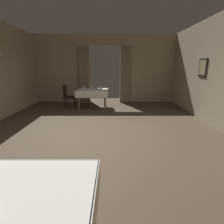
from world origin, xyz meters
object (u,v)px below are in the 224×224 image
object	(u,v)px
dining_table_mid	(93,92)
glass_mid_c	(92,88)
dining_table_near	(2,205)
plate_mid_d	(97,90)
glass_mid_b	(102,88)
chair_mid_left	(69,95)
flower_vase_mid	(84,87)

from	to	relation	value
dining_table_mid	glass_mid_c	bearing A→B (deg)	111.78
dining_table_near	plate_mid_d	world-z (taller)	plate_mid_d
dining_table_near	glass_mid_b	size ratio (longest dim) A/B	13.29
dining_table_near	plate_mid_d	distance (m)	5.34
glass_mid_c	plate_mid_d	world-z (taller)	glass_mid_c
chair_mid_left	glass_mid_b	bearing A→B (deg)	1.19
flower_vase_mid	plate_mid_d	bearing A→B (deg)	-18.39
glass_mid_c	flower_vase_mid	bearing A→B (deg)	-124.42
glass_mid_b	plate_mid_d	size ratio (longest dim) A/B	0.44
dining_table_near	plate_mid_d	bearing A→B (deg)	87.62
glass_mid_c	glass_mid_b	bearing A→B (deg)	-15.42
dining_table_mid	flower_vase_mid	size ratio (longest dim) A/B	6.43
flower_vase_mid	glass_mid_c	xyz separation A→B (m)	(0.24, 0.35, -0.06)
chair_mid_left	glass_mid_c	bearing A→B (deg)	8.86
dining_table_near	dining_table_mid	bearing A→B (deg)	89.68
plate_mid_d	dining_table_mid	bearing A→B (deg)	120.65
chair_mid_left	glass_mid_c	distance (m)	0.97
glass_mid_b	plate_mid_d	distance (m)	0.43
dining_table_near	dining_table_mid	world-z (taller)	same
glass_mid_c	plate_mid_d	distance (m)	0.58
dining_table_mid	chair_mid_left	xyz separation A→B (m)	(-0.99, 0.05, -0.14)
glass_mid_c	chair_mid_left	bearing A→B (deg)	-171.14
plate_mid_d	glass_mid_c	bearing A→B (deg)	117.45
glass_mid_c	plate_mid_d	xyz separation A→B (m)	(0.27, -0.52, -0.04)
chair_mid_left	dining_table_mid	bearing A→B (deg)	-3.06
dining_table_mid	flower_vase_mid	world-z (taller)	flower_vase_mid
dining_table_near	chair_mid_left	xyz separation A→B (m)	(-0.96, 5.70, -0.14)
dining_table_near	glass_mid_c	world-z (taller)	glass_mid_c
dining_table_mid	chair_mid_left	bearing A→B (deg)	176.94
dining_table_near	glass_mid_b	bearing A→B (deg)	86.31
plate_mid_d	chair_mid_left	bearing A→B (deg)	162.46
dining_table_near	plate_mid_d	xyz separation A→B (m)	(0.22, 5.33, 0.10)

